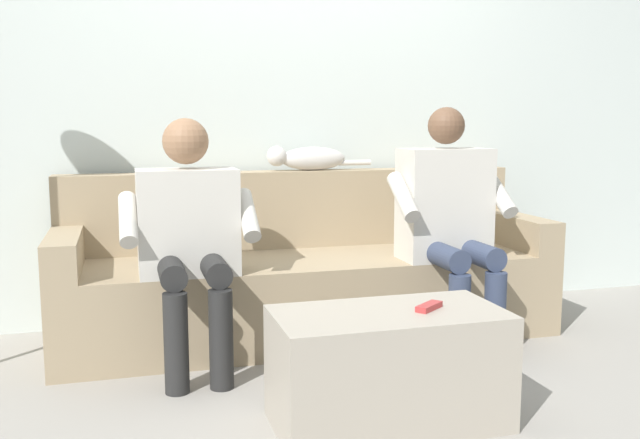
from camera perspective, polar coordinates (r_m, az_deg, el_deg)
The scene contains 8 objects.
ground_plane at distance 3.00m, azimuth 2.55°, elevation -13.17°, with size 8.00×8.00×0.00m, color gray.
back_wall at distance 3.91m, azimuth -2.77°, elevation 11.72°, with size 4.84×0.06×2.67m, color silver.
couch at distance 3.59m, azimuth -1.14°, elevation -4.81°, with size 2.47×0.75×0.82m.
coffee_table at distance 2.56m, azimuth 5.63°, elevation -12.03°, with size 0.83×0.42×0.42m.
person_left_seated at distance 3.41m, azimuth 10.58°, elevation 0.45°, with size 0.58×0.53×1.16m.
person_right_seated at distance 3.08m, azimuth -10.70°, elevation -0.80°, with size 0.59×0.53×1.10m.
cat_on_backrest at distance 3.76m, azimuth -1.10°, elevation 5.07°, with size 0.59×0.11×0.14m.
remote_red at distance 2.53m, azimuth 8.95°, elevation -7.09°, with size 0.13×0.04×0.02m, color #B73333.
Camera 1 is at (0.90, 3.25, 1.09)m, focal length 38.93 mm.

